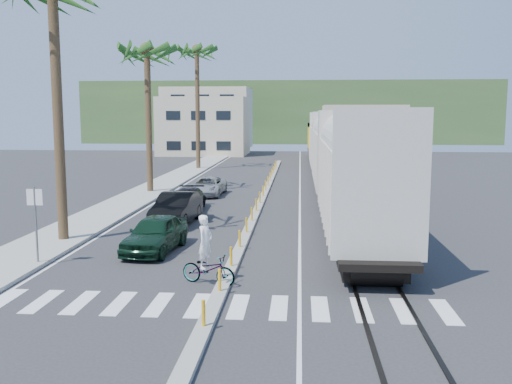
# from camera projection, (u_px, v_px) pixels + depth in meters

# --- Properties ---
(ground) EXTENTS (140.00, 140.00, 0.00)m
(ground) POSITION_uv_depth(u_px,v_px,m) (224.00, 286.00, 18.86)
(ground) COLOR #28282B
(ground) RESTS_ON ground
(sidewalk) EXTENTS (3.00, 90.00, 0.15)m
(sidewalk) POSITION_uv_depth(u_px,v_px,m) (158.00, 187.00, 44.20)
(sidewalk) COLOR gray
(sidewalk) RESTS_ON ground
(rails) EXTENTS (1.56, 100.00, 0.06)m
(rails) POSITION_uv_depth(u_px,v_px,m) (331.00, 184.00, 46.14)
(rails) COLOR black
(rails) RESTS_ON ground
(median) EXTENTS (0.45, 60.00, 0.85)m
(median) POSITION_uv_depth(u_px,v_px,m) (263.00, 197.00, 38.57)
(median) COLOR gray
(median) RESTS_ON ground
(crosswalk) EXTENTS (14.00, 2.20, 0.01)m
(crosswalk) POSITION_uv_depth(u_px,v_px,m) (215.00, 306.00, 16.89)
(crosswalk) COLOR silver
(crosswalk) RESTS_ON ground
(lane_markings) EXTENTS (9.42, 90.00, 0.01)m
(lane_markings) POSITION_uv_depth(u_px,v_px,m) (239.00, 188.00, 43.72)
(lane_markings) COLOR silver
(lane_markings) RESTS_ON ground
(freight_train) EXTENTS (3.00, 60.94, 5.85)m
(freight_train) POSITION_uv_depth(u_px,v_px,m) (332.00, 149.00, 44.69)
(freight_train) COLOR #B6B4A7
(freight_train) RESTS_ON ground
(palm_trees) EXTENTS (3.50, 37.20, 13.75)m
(palm_trees) POSITION_uv_depth(u_px,v_px,m) (152.00, 41.00, 40.44)
(palm_trees) COLOR brown
(palm_trees) RESTS_ON ground
(street_sign) EXTENTS (0.60, 0.08, 3.00)m
(street_sign) POSITION_uv_depth(u_px,v_px,m) (36.00, 214.00, 21.13)
(street_sign) COLOR slate
(street_sign) RESTS_ON ground
(buildings) EXTENTS (38.00, 27.00, 10.00)m
(buildings) POSITION_uv_depth(u_px,v_px,m) (244.00, 123.00, 89.55)
(buildings) COLOR #C3B59B
(buildings) RESTS_ON ground
(hillside) EXTENTS (80.00, 20.00, 12.00)m
(hillside) POSITION_uv_depth(u_px,v_px,m) (288.00, 113.00, 116.84)
(hillside) COLOR #385628
(hillside) RESTS_ON ground
(car_lead) EXTENTS (2.69, 4.80, 1.51)m
(car_lead) POSITION_uv_depth(u_px,v_px,m) (155.00, 233.00, 23.52)
(car_lead) COLOR black
(car_lead) RESTS_ON ground
(car_second) EXTENTS (2.23, 5.10, 1.62)m
(car_second) POSITION_uv_depth(u_px,v_px,m) (176.00, 208.00, 29.44)
(car_second) COLOR black
(car_second) RESTS_ON ground
(car_third) EXTENTS (2.45, 4.70, 1.29)m
(car_third) POSITION_uv_depth(u_px,v_px,m) (188.00, 200.00, 33.59)
(car_third) COLOR black
(car_third) RESTS_ON ground
(car_rear) EXTENTS (2.50, 4.80, 1.29)m
(car_rear) POSITION_uv_depth(u_px,v_px,m) (207.00, 186.00, 39.84)
(car_rear) COLOR #AFB2B5
(car_rear) RESTS_ON ground
(cyclist) EXTENTS (1.98, 2.41, 2.34)m
(cyclist) POSITION_uv_depth(u_px,v_px,m) (208.00, 263.00, 18.97)
(cyclist) COLOR #9EA0A5
(cyclist) RESTS_ON ground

